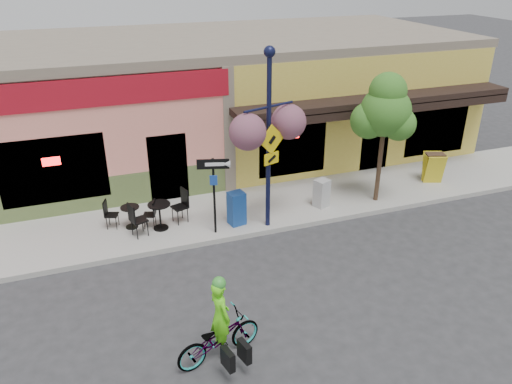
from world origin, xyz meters
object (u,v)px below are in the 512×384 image
cyclist_rider (221,326)px  lamp_post (269,142)px  newspaper_box_blue (237,208)px  newspaper_box_grey (322,193)px  bicycle (219,338)px  one_way_sign (214,197)px  building (223,95)px  street_tree (382,139)px

cyclist_rider → lamp_post: (2.66, 4.42, 1.91)m
newspaper_box_blue → newspaper_box_grey: size_ratio=1.13×
newspaper_box_blue → bicycle: bearing=-122.4°
lamp_post → one_way_sign: 2.08m
building → lamp_post: 6.76m
one_way_sign → street_tree: street_tree is taller
bicycle → cyclist_rider: (0.05, 0.00, 0.29)m
lamp_post → newspaper_box_blue: size_ratio=5.11×
cyclist_rider → newspaper_box_blue: bearing=-35.4°
one_way_sign → street_tree: bearing=18.5°
one_way_sign → building: bearing=87.2°
one_way_sign → newspaper_box_blue: size_ratio=2.26×
newspaper_box_blue → newspaper_box_grey: bearing=-6.9°
cyclist_rider → lamp_post: bearing=-45.4°
bicycle → newspaper_box_grey: size_ratio=2.06×
building → newspaper_box_blue: size_ratio=18.41×
building → newspaper_box_grey: bearing=-78.1°
bicycle → lamp_post: lamp_post is taller
street_tree → building: bearing=116.2°
newspaper_box_grey → bicycle: bearing=-156.3°
lamp_post → cyclist_rider: bearing=-139.4°
cyclist_rider → bicycle: bearing=75.7°
street_tree → bicycle: bearing=-143.8°
building → newspaper_box_blue: bearing=-103.3°
newspaper_box_grey → building: bearing=79.0°
building → cyclist_rider: building is taller
building → newspaper_box_blue: 6.71m
cyclist_rider → lamp_post: 5.50m
lamp_post → newspaper_box_grey: lamp_post is taller
cyclist_rider → newspaper_box_blue: 5.14m
cyclist_rider → newspaper_box_blue: (1.85, 4.79, -0.12)m
bicycle → street_tree: bearing=-68.1°
bicycle → newspaper_box_blue: (1.90, 4.79, 0.17)m
lamp_post → one_way_sign: lamp_post is taller
newspaper_box_grey → street_tree: (1.83, -0.20, 1.61)m
newspaper_box_grey → street_tree: 2.45m
bicycle → street_tree: (6.53, 4.78, 1.72)m
building → lamp_post: bearing=-95.9°
one_way_sign → newspaper_box_grey: one_way_sign is taller
one_way_sign → street_tree: 5.44m
lamp_post → newspaper_box_blue: (-0.81, 0.37, -2.03)m
bicycle → newspaper_box_grey: (4.70, 4.98, 0.11)m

